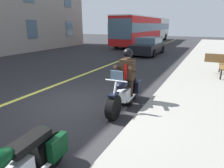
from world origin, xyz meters
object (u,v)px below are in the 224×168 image
motorcycle_main (125,93)px  bus_near (152,28)px  bus_far (139,29)px  car_silver (149,46)px  rider_main (127,72)px

motorcycle_main → bus_near: bearing=-165.9°
bus_far → car_silver: size_ratio=2.40×
motorcycle_main → rider_main: size_ratio=1.27×
motorcycle_main → bus_near: bus_near is taller
car_silver → rider_main: bearing=13.4°
bus_far → car_silver: (6.76, 3.27, -1.18)m
bus_far → car_silver: bus_far is taller
bus_near → motorcycle_main: bearing=14.1°
bus_far → bus_near: bearing=-178.5°
rider_main → car_silver: rider_main is taller
rider_main → car_silver: size_ratio=0.38×
rider_main → bus_near: (-23.79, -5.99, 0.84)m
rider_main → bus_near: size_ratio=0.16×
motorcycle_main → bus_near: 24.77m
rider_main → bus_near: bus_near is taller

